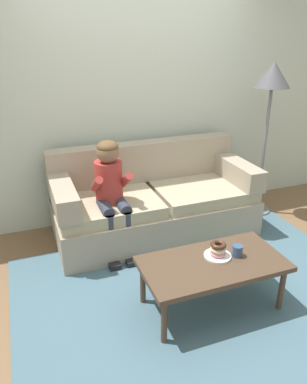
# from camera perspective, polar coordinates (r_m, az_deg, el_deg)

# --- Properties ---
(ground) EXTENTS (10.00, 10.00, 0.00)m
(ground) POSITION_cam_1_polar(r_m,az_deg,el_deg) (3.42, 5.13, -12.57)
(ground) COLOR brown
(wall_back) EXTENTS (8.00, 0.10, 2.80)m
(wall_back) POSITION_cam_1_polar(r_m,az_deg,el_deg) (4.10, -2.81, 15.05)
(wall_back) COLOR beige
(wall_back) RESTS_ON ground
(area_rug) EXTENTS (2.98, 2.05, 0.01)m
(area_rug) POSITION_cam_1_polar(r_m,az_deg,el_deg) (3.24, 7.09, -14.90)
(area_rug) COLOR #476675
(area_rug) RESTS_ON ground
(couch) EXTENTS (2.05, 0.90, 0.92)m
(couch) POSITION_cam_1_polar(r_m,az_deg,el_deg) (3.91, -0.00, -1.71)
(couch) COLOR tan
(couch) RESTS_ON ground
(coffee_table) EXTENTS (1.09, 0.56, 0.42)m
(coffee_table) POSITION_cam_1_polar(r_m,az_deg,el_deg) (2.90, 9.07, -11.15)
(coffee_table) COLOR #4C3828
(coffee_table) RESTS_ON ground
(person_child) EXTENTS (0.34, 0.58, 1.10)m
(person_child) POSITION_cam_1_polar(r_m,az_deg,el_deg) (3.46, -6.50, 0.69)
(person_child) COLOR #AD3833
(person_child) RESTS_ON ground
(plate) EXTENTS (0.21, 0.21, 0.01)m
(plate) POSITION_cam_1_polar(r_m,az_deg,el_deg) (2.93, 9.77, -9.59)
(plate) COLOR white
(plate) RESTS_ON coffee_table
(donut) EXTENTS (0.15, 0.15, 0.04)m
(donut) POSITION_cam_1_polar(r_m,az_deg,el_deg) (2.92, 9.80, -9.18)
(donut) COLOR pink
(donut) RESTS_ON plate
(donut_second) EXTENTS (0.16, 0.16, 0.04)m
(donut_second) POSITION_cam_1_polar(r_m,az_deg,el_deg) (2.90, 9.85, -8.58)
(donut_second) COLOR beige
(donut_second) RESTS_ON donut
(donut_third) EXTENTS (0.16, 0.16, 0.04)m
(donut_third) POSITION_cam_1_polar(r_m,az_deg,el_deg) (2.88, 9.90, -7.97)
(donut_third) COLOR #422619
(donut_third) RESTS_ON donut_second
(mug) EXTENTS (0.08, 0.08, 0.09)m
(mug) POSITION_cam_1_polar(r_m,az_deg,el_deg) (2.95, 12.71, -8.76)
(mug) COLOR #334C72
(mug) RESTS_ON coffee_table
(toy_controller) EXTENTS (0.23, 0.09, 0.05)m
(toy_controller) POSITION_cam_1_polar(r_m,az_deg,el_deg) (3.65, 10.13, -9.76)
(toy_controller) COLOR #339E56
(toy_controller) RESTS_ON ground
(floor_lamp) EXTENTS (0.37, 0.37, 1.71)m
(floor_lamp) POSITION_cam_1_polar(r_m,az_deg,el_deg) (4.24, 17.61, 14.80)
(floor_lamp) COLOR slate
(floor_lamp) RESTS_ON ground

